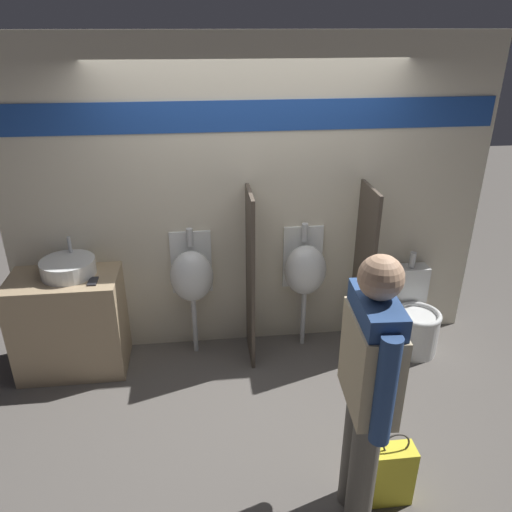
{
  "coord_description": "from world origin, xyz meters",
  "views": [
    {
      "loc": [
        -0.42,
        -3.42,
        2.75
      ],
      "look_at": [
        0.0,
        0.17,
        1.05
      ],
      "focal_mm": 35.0,
      "sensor_mm": 36.0,
      "label": 1
    }
  ],
  "objects_px": {
    "sink_basin": "(68,267)",
    "person_in_vest": "(369,379)",
    "shopping_bag": "(392,473)",
    "urinal_far": "(305,270)",
    "cell_phone": "(93,281)",
    "toilet": "(414,320)",
    "urinal_near_counter": "(192,276)"
  },
  "relations": [
    {
      "from": "sink_basin",
      "to": "shopping_bag",
      "type": "xyz_separation_m",
      "value": [
        2.19,
        -1.67,
        -0.73
      ]
    },
    {
      "from": "sink_basin",
      "to": "urinal_near_counter",
      "type": "relative_size",
      "value": 0.37
    },
    {
      "from": "shopping_bag",
      "to": "urinal_far",
      "type": "bearing_deg",
      "value": 96.76
    },
    {
      "from": "sink_basin",
      "to": "toilet",
      "type": "height_order",
      "value": "sink_basin"
    },
    {
      "from": "urinal_near_counter",
      "to": "urinal_far",
      "type": "height_order",
      "value": "same"
    },
    {
      "from": "urinal_far",
      "to": "toilet",
      "type": "xyz_separation_m",
      "value": [
        0.99,
        -0.18,
        -0.48
      ]
    },
    {
      "from": "sink_basin",
      "to": "toilet",
      "type": "distance_m",
      "value": 3.05
    },
    {
      "from": "cell_phone",
      "to": "urinal_far",
      "type": "bearing_deg",
      "value": 7.51
    },
    {
      "from": "sink_basin",
      "to": "toilet",
      "type": "bearing_deg",
      "value": -2.06
    },
    {
      "from": "sink_basin",
      "to": "toilet",
      "type": "relative_size",
      "value": 0.5
    },
    {
      "from": "cell_phone",
      "to": "sink_basin",
      "type": "bearing_deg",
      "value": 143.86
    },
    {
      "from": "urinal_near_counter",
      "to": "urinal_far",
      "type": "bearing_deg",
      "value": 0.0
    },
    {
      "from": "urinal_near_counter",
      "to": "toilet",
      "type": "distance_m",
      "value": 2.05
    },
    {
      "from": "urinal_near_counter",
      "to": "person_in_vest",
      "type": "bearing_deg",
      "value": -62.11
    },
    {
      "from": "sink_basin",
      "to": "cell_phone",
      "type": "height_order",
      "value": "sink_basin"
    },
    {
      "from": "sink_basin",
      "to": "person_in_vest",
      "type": "distance_m",
      "value": 2.6
    },
    {
      "from": "person_in_vest",
      "to": "sink_basin",
      "type": "bearing_deg",
      "value": 51.55
    },
    {
      "from": "cell_phone",
      "to": "toilet",
      "type": "relative_size",
      "value": 0.16
    },
    {
      "from": "sink_basin",
      "to": "cell_phone",
      "type": "xyz_separation_m",
      "value": [
        0.22,
        -0.16,
        -0.06
      ]
    },
    {
      "from": "cell_phone",
      "to": "person_in_vest",
      "type": "xyz_separation_m",
      "value": [
        1.73,
        -1.57,
        0.13
      ]
    },
    {
      "from": "sink_basin",
      "to": "shopping_bag",
      "type": "bearing_deg",
      "value": -37.33
    },
    {
      "from": "sink_basin",
      "to": "cell_phone",
      "type": "relative_size",
      "value": 3.12
    },
    {
      "from": "urinal_near_counter",
      "to": "shopping_bag",
      "type": "bearing_deg",
      "value": -55.48
    },
    {
      "from": "cell_phone",
      "to": "urinal_near_counter",
      "type": "distance_m",
      "value": 0.82
    },
    {
      "from": "cell_phone",
      "to": "toilet",
      "type": "distance_m",
      "value": 2.83
    },
    {
      "from": "toilet",
      "to": "urinal_far",
      "type": "bearing_deg",
      "value": 169.57
    },
    {
      "from": "urinal_near_counter",
      "to": "urinal_far",
      "type": "distance_m",
      "value": 0.99
    },
    {
      "from": "person_in_vest",
      "to": "toilet",
      "type": "bearing_deg",
      "value": -29.32
    },
    {
      "from": "urinal_far",
      "to": "person_in_vest",
      "type": "xyz_separation_m",
      "value": [
        -0.04,
        -1.8,
        0.25
      ]
    },
    {
      "from": "shopping_bag",
      "to": "person_in_vest",
      "type": "bearing_deg",
      "value": -166.73
    },
    {
      "from": "toilet",
      "to": "person_in_vest",
      "type": "relative_size",
      "value": 0.5
    },
    {
      "from": "urinal_near_counter",
      "to": "urinal_far",
      "type": "relative_size",
      "value": 1.0
    }
  ]
}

